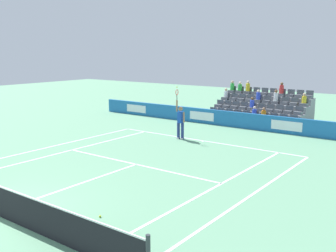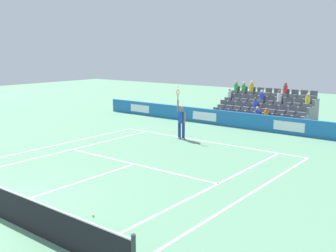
# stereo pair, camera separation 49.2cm
# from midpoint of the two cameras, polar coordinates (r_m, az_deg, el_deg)

# --- Properties ---
(line_baseline) EXTENTS (10.97, 0.10, 0.01)m
(line_baseline) POSITION_cam_midpoint_polar(r_m,az_deg,el_deg) (21.15, 4.54, -2.15)
(line_baseline) COLOR white
(line_baseline) RESTS_ON ground
(line_service) EXTENTS (8.23, 0.10, 0.01)m
(line_service) POSITION_cam_midpoint_polar(r_m,az_deg,el_deg) (16.89, -5.46, -5.52)
(line_service) COLOR white
(line_service) RESTS_ON ground
(line_centre_service) EXTENTS (0.10, 6.40, 0.01)m
(line_centre_service) POSITION_cam_midpoint_polar(r_m,az_deg,el_deg) (14.79, -13.86, -8.19)
(line_centre_service) COLOR white
(line_centre_service) RESTS_ON ground
(line_singles_sideline_left) EXTENTS (0.10, 11.89, 0.01)m
(line_singles_sideline_left) POSITION_cam_midpoint_polar(r_m,az_deg,el_deg) (19.53, -15.40, -3.61)
(line_singles_sideline_left) COLOR white
(line_singles_sideline_left) RESTS_ON ground
(line_singles_sideline_right) EXTENTS (0.10, 11.89, 0.01)m
(line_singles_sideline_right) POSITION_cam_midpoint_polar(r_m,az_deg,el_deg) (14.21, 5.85, -8.72)
(line_singles_sideline_right) COLOR white
(line_singles_sideline_right) RESTS_ON ground
(line_doubles_sideline_left) EXTENTS (0.10, 11.89, 0.01)m
(line_doubles_sideline_left) POSITION_cam_midpoint_polar(r_m,az_deg,el_deg) (20.60, -17.76, -3.00)
(line_doubles_sideline_left) COLOR white
(line_doubles_sideline_left) RESTS_ON ground
(line_doubles_sideline_right) EXTENTS (0.10, 11.89, 0.01)m
(line_doubles_sideline_right) POSITION_cam_midpoint_polar(r_m,az_deg,el_deg) (13.60, 10.88, -9.77)
(line_doubles_sideline_right) COLOR white
(line_doubles_sideline_right) RESTS_ON ground
(line_centre_mark) EXTENTS (0.10, 0.20, 0.01)m
(line_centre_mark) POSITION_cam_midpoint_polar(r_m,az_deg,el_deg) (21.06, 4.40, -2.20)
(line_centre_mark) COLOR white
(line_centre_mark) RESTS_ON ground
(sponsor_barrier) EXTENTS (22.91, 0.22, 0.97)m
(sponsor_barrier) POSITION_cam_midpoint_polar(r_m,az_deg,el_deg) (24.88, 10.04, 0.81)
(sponsor_barrier) COLOR #1E66AD
(sponsor_barrier) RESTS_ON ground
(tennis_player) EXTENTS (0.53, 0.39, 2.85)m
(tennis_player) POSITION_cam_midpoint_polar(r_m,az_deg,el_deg) (21.36, 1.13, 0.72)
(tennis_player) COLOR navy
(tennis_player) RESTS_ON ground
(stadium_stand) EXTENTS (6.20, 3.80, 2.63)m
(stadium_stand) POSITION_cam_midpoint_polar(r_m,az_deg,el_deg) (27.48, 12.81, 2.09)
(stadium_stand) COLOR gray
(stadium_stand) RESTS_ON ground
(loose_tennis_ball) EXTENTS (0.07, 0.07, 0.07)m
(loose_tennis_ball) POSITION_cam_midpoint_polar(r_m,az_deg,el_deg) (11.92, -10.96, -12.66)
(loose_tennis_ball) COLOR #D1E533
(loose_tennis_ball) RESTS_ON ground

